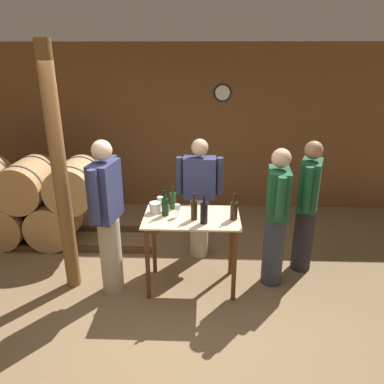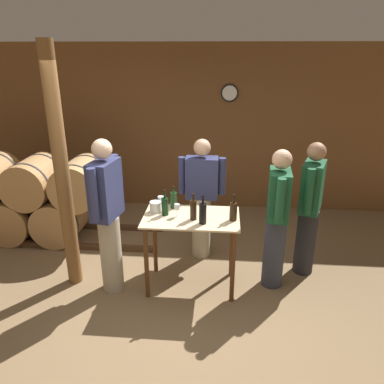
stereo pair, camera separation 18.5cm
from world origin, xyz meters
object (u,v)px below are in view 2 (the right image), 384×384
Objects in this scene: wine_bottle_center at (193,209)px; wine_bottle_right at (203,213)px; wine_glass_near_center at (177,207)px; person_visitor_with_scarf at (310,207)px; wine_bottle_far_left at (165,206)px; ice_bucket at (155,207)px; wine_bottle_far_right at (233,211)px; wooden_post at (62,174)px; person_host at (277,218)px; person_visitor_near_door at (108,214)px; wine_glass_near_left at (161,199)px; person_visitor_bearded at (202,197)px; wine_bottle_left at (174,200)px.

wine_bottle_center is 0.14m from wine_bottle_right.
wine_bottle_right reaches higher than wine_glass_near_center.
wine_bottle_far_left is at bearing -166.73° from person_visitor_with_scarf.
wine_glass_near_center is 1.14× the size of ice_bucket.
wine_bottle_far_right is at bearing -152.77° from person_visitor_with_scarf.
person_visitor_with_scarf is (2.75, 0.44, -0.48)m from wooden_post.
person_visitor_near_door is at bearing -172.78° from person_host.
wine_glass_near_left is (1.02, 0.23, -0.36)m from wooden_post.
person_visitor_bearded reaches higher than wine_bottle_far_right.
wine_bottle_left is 0.15× the size of person_visitor_near_door.
person_visitor_bearded reaches higher than wine_bottle_center.
wine_glass_near_center is 0.08× the size of person_visitor_near_door.
person_visitor_with_scarf reaches higher than wine_bottle_right.
wine_bottle_far_right is 0.53m from person_host.
wine_bottle_center is 0.47m from ice_bucket.
wine_bottle_right reaches higher than wine_glass_near_left.
wine_bottle_far_right is at bearing 2.18° from wine_bottle_center.
person_visitor_with_scarf is at bearing -12.65° from person_visitor_bearded.
wine_bottle_far_left is 0.18× the size of person_visitor_with_scarf.
person_visitor_bearded is at bearing 145.33° from person_host.
wine_bottle_right is 1.03m from person_visitor_near_door.
person_visitor_bearded reaches higher than wine_bottle_far_left.
person_host reaches higher than person_visitor_bearded.
wine_glass_near_left is 0.08× the size of person_visitor_near_door.
person_visitor_near_door is at bearing -154.74° from ice_bucket.
wine_bottle_far_right reaches higher than ice_bucket.
person_host is at bearing 7.22° from person_visitor_near_door.
wine_glass_near_left is 1.13× the size of ice_bucket.
wooden_post reaches higher than person_visitor_with_scarf.
wine_bottle_left is 0.90× the size of wine_bottle_center.
person_visitor_bearded is (0.36, 0.68, -0.16)m from wine_bottle_far_left.
wine_bottle_right is 1.36m from person_visitor_with_scarf.
wine_bottle_far_left is 0.19m from wine_glass_near_left.
wine_bottle_far_right is 2.32× the size of ice_bucket.
wine_bottle_center is 0.18× the size of person_visitor_with_scarf.
ice_bucket is 1.80m from person_visitor_with_scarf.
wine_glass_near_left is 0.12m from ice_bucket.
person_visitor_with_scarf reaches higher than person_host.
wine_bottle_far_right is 0.86m from person_visitor_bearded.
person_visitor_near_door is at bearing -166.43° from person_visitor_with_scarf.
ice_bucket is 0.08× the size of person_visitor_with_scarf.
ice_bucket is at bearing 25.26° from person_visitor_near_door.
person_visitor_with_scarf reaches higher than wine_bottle_far_left.
ice_bucket is 0.53m from person_visitor_near_door.
wine_bottle_right is at bearing -161.45° from wine_bottle_far_right.
wine_glass_near_center is at bearing -22.72° from ice_bucket.
wine_glass_near_left reaches higher than ice_bucket.
wine_bottle_left reaches higher than wine_glass_near_center.
wine_glass_near_left is at bearing 175.56° from person_host.
wine_glass_near_center reaches higher than ice_bucket.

